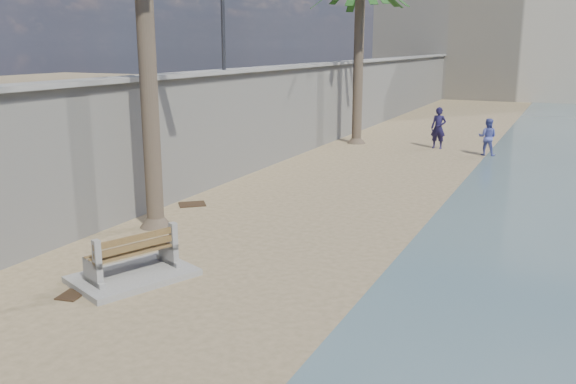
# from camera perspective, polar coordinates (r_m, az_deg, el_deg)

# --- Properties ---
(seawall) EXTENTS (0.45, 70.00, 3.50)m
(seawall) POSITION_cam_1_polar(r_m,az_deg,el_deg) (27.09, 2.78, 8.03)
(seawall) COLOR gray
(seawall) RESTS_ON ground_plane
(wall_cap) EXTENTS (0.80, 70.00, 0.12)m
(wall_cap) POSITION_cam_1_polar(r_m,az_deg,el_deg) (26.97, 2.82, 11.84)
(wall_cap) COLOR gray
(wall_cap) RESTS_ON seawall
(end_building) EXTENTS (18.00, 12.00, 14.00)m
(end_building) POSITION_cam_1_polar(r_m,az_deg,el_deg) (57.41, 18.84, 15.56)
(end_building) COLOR #B7AA93
(end_building) RESTS_ON ground_plane
(bench_far) EXTENTS (2.21, 2.59, 0.92)m
(bench_far) POSITION_cam_1_polar(r_m,az_deg,el_deg) (12.09, -14.37, -6.09)
(bench_far) COLOR gray
(bench_far) RESTS_ON ground_plane
(person_a) EXTENTS (0.79, 0.57, 2.04)m
(person_a) POSITION_cam_1_polar(r_m,az_deg,el_deg) (27.11, 13.91, 6.11)
(person_a) COLOR #181335
(person_a) RESTS_ON ground_plane
(person_b) EXTENTS (0.81, 0.63, 1.67)m
(person_b) POSITION_cam_1_polar(r_m,az_deg,el_deg) (25.97, 18.17, 5.09)
(person_b) COLOR #5057A6
(person_b) RESTS_ON ground_plane
(debris_c) EXTENTS (0.93, 0.91, 0.03)m
(debris_c) POSITION_cam_1_polar(r_m,az_deg,el_deg) (17.36, -8.96, -1.14)
(debris_c) COLOR #382616
(debris_c) RESTS_ON ground_plane
(debris_d) EXTENTS (0.47, 0.55, 0.03)m
(debris_d) POSITION_cam_1_polar(r_m,az_deg,el_deg) (11.75, -19.60, -9.08)
(debris_d) COLOR #382616
(debris_d) RESTS_ON ground_plane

